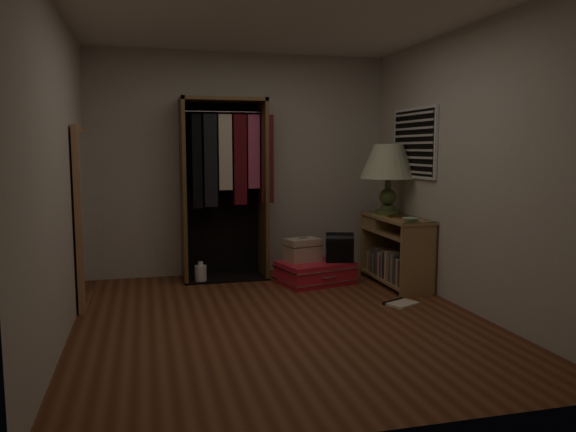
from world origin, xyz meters
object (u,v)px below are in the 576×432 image
(floor_mirror, at_px, (83,216))
(console_bookshelf, at_px, (394,248))
(open_wardrobe, at_px, (227,173))
(train_case, at_px, (303,250))
(black_bag, at_px, (340,246))
(table_lamp, at_px, (388,163))
(white_jug, at_px, (201,274))
(pink_suitcase, at_px, (315,272))

(floor_mirror, bearing_deg, console_bookshelf, 0.51)
(open_wardrobe, relative_size, floor_mirror, 1.21)
(train_case, distance_m, black_bag, 0.41)
(table_lamp, bearing_deg, train_case, 175.30)
(console_bookshelf, xyz_separation_m, table_lamp, (0.00, 0.21, 0.93))
(console_bookshelf, bearing_deg, floor_mirror, -179.49)
(floor_mirror, bearing_deg, black_bag, 4.28)
(open_wardrobe, relative_size, white_jug, 8.68)
(console_bookshelf, height_order, black_bag, console_bookshelf)
(pink_suitcase, relative_size, table_lamp, 1.15)
(open_wardrobe, xyz_separation_m, black_bag, (1.17, -0.57, -0.80))
(console_bookshelf, relative_size, open_wardrobe, 0.55)
(white_jug, bearing_deg, console_bookshelf, -15.35)
(floor_mirror, height_order, train_case, floor_mirror)
(pink_suitcase, bearing_deg, table_lamp, -15.29)
(open_wardrobe, height_order, table_lamp, open_wardrobe)
(open_wardrobe, bearing_deg, table_lamp, -16.65)
(pink_suitcase, relative_size, train_case, 2.12)
(console_bookshelf, height_order, white_jug, console_bookshelf)
(open_wardrobe, bearing_deg, console_bookshelf, -22.91)
(open_wardrobe, bearing_deg, floor_mirror, -152.76)
(table_lamp, bearing_deg, floor_mirror, -175.70)
(console_bookshelf, xyz_separation_m, floor_mirror, (-3.24, -0.03, 0.45))
(console_bookshelf, height_order, train_case, console_bookshelf)
(console_bookshelf, xyz_separation_m, pink_suitcase, (-0.85, 0.23, -0.27))
(floor_mirror, bearing_deg, white_jug, 27.38)
(floor_mirror, relative_size, white_jug, 7.20)
(floor_mirror, xyz_separation_m, table_lamp, (3.24, 0.24, 0.48))
(open_wardrobe, distance_m, train_case, 1.23)
(table_lamp, bearing_deg, pink_suitcase, 179.14)
(white_jug, bearing_deg, table_lamp, -9.70)
(floor_mirror, xyz_separation_m, train_case, (2.27, 0.32, -0.48))
(console_bookshelf, distance_m, train_case, 1.01)
(console_bookshelf, height_order, open_wardrobe, open_wardrobe)
(black_bag, distance_m, white_jug, 1.58)
(white_jug, bearing_deg, train_case, -13.98)
(open_wardrobe, distance_m, table_lamp, 1.83)
(console_bookshelf, bearing_deg, train_case, 163.10)
(train_case, bearing_deg, floor_mirror, 174.09)
(train_case, bearing_deg, white_jug, 151.98)
(open_wardrobe, relative_size, train_case, 4.79)
(open_wardrobe, relative_size, black_bag, 5.96)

